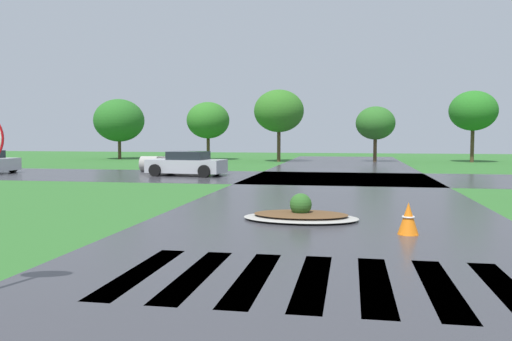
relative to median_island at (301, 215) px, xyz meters
name	(u,v)px	position (x,y,z in m)	size (l,w,h in m)	color
asphalt_roadway	(327,225)	(0.70, -0.62, -0.14)	(9.05, 80.00, 0.01)	#35353A
asphalt_cross_road	(340,178)	(0.70, 13.06, -0.14)	(90.00, 8.15, 0.01)	#35353A
crosswalk_stripes	(313,280)	(0.70, -5.46, -0.14)	(5.85, 3.07, 0.01)	white
median_island	(301,215)	(0.00, 0.00, 0.00)	(2.92, 1.79, 0.68)	#9E9B93
car_dark_suv	(187,164)	(-7.29, 13.29, 0.47)	(4.16, 2.38, 1.29)	#B7B7BF
drainage_pipe_stack	(172,164)	(-9.07, 15.99, 0.31)	(3.75, 0.96, 0.90)	#9E9B93
traffic_cone	(408,219)	(2.47, -1.52, 0.21)	(0.45, 0.45, 0.71)	orange
background_treeline	(316,117)	(-1.54, 29.42, 3.49)	(41.83, 6.76, 5.76)	#4C3823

